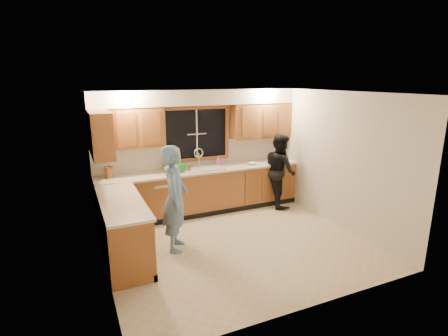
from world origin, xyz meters
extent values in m
plane|color=beige|center=(0.00, 0.00, 0.00)|extent=(4.20, 4.20, 0.00)
plane|color=silver|center=(0.00, 0.00, 2.50)|extent=(4.20, 4.20, 0.00)
plane|color=silver|center=(0.00, 1.90, 1.25)|extent=(4.20, 0.00, 4.20)
plane|color=silver|center=(-2.10, 0.00, 1.25)|extent=(0.00, 3.80, 3.80)
plane|color=silver|center=(2.10, 0.00, 1.25)|extent=(0.00, 3.80, 3.80)
cube|color=#A35F2F|center=(0.00, 1.60, 0.44)|extent=(4.20, 0.60, 0.88)
cube|color=#A35F2F|center=(-1.80, 0.35, 0.44)|extent=(0.60, 1.90, 0.88)
cube|color=beige|center=(0.00, 1.58, 0.90)|extent=(4.20, 0.63, 0.04)
cube|color=beige|center=(-1.79, 0.35, 0.90)|extent=(0.63, 1.90, 0.04)
cube|color=#A35F2F|center=(-1.43, 1.73, 1.83)|extent=(1.35, 0.33, 0.75)
cube|color=#A35F2F|center=(1.43, 1.73, 1.83)|extent=(1.35, 0.33, 0.75)
cube|color=#A35F2F|center=(-1.94, 1.12, 1.83)|extent=(0.33, 0.90, 0.75)
cube|color=white|center=(0.00, 1.72, 2.35)|extent=(4.20, 0.35, 0.30)
cube|color=black|center=(0.00, 1.90, 1.60)|extent=(1.30, 0.01, 1.00)
cube|color=#A35F2F|center=(0.00, 1.89, 2.14)|extent=(1.44, 0.03, 0.07)
cube|color=#A35F2F|center=(0.00, 1.89, 1.07)|extent=(1.44, 0.03, 0.07)
cube|color=#A35F2F|center=(-0.69, 1.89, 1.60)|extent=(0.07, 0.03, 1.00)
cube|color=#A35F2F|center=(0.69, 1.89, 1.60)|extent=(0.07, 0.03, 1.00)
cube|color=silver|center=(0.00, 1.60, 0.93)|extent=(0.86, 0.52, 0.03)
cube|color=silver|center=(-0.21, 1.60, 0.84)|extent=(0.38, 0.42, 0.18)
cube|color=silver|center=(0.21, 1.60, 0.84)|extent=(0.38, 0.42, 0.18)
cylinder|color=silver|center=(0.00, 1.80, 1.08)|extent=(0.04, 0.04, 0.28)
torus|color=silver|center=(0.00, 1.80, 1.22)|extent=(0.21, 0.03, 0.21)
cube|color=white|center=(-0.85, 1.59, 0.41)|extent=(0.60, 0.56, 0.82)
cube|color=white|center=(-1.80, -0.22, 0.45)|extent=(0.58, 0.75, 0.90)
imported|color=#6791C3|center=(-0.97, 0.25, 0.86)|extent=(0.62, 0.74, 1.72)
imported|color=black|center=(1.67, 1.28, 0.79)|extent=(0.69, 0.84, 1.59)
cube|color=#965829|center=(-1.81, 1.71, 1.03)|extent=(0.15, 0.14, 0.21)
cube|color=tan|center=(-0.51, 1.81, 1.10)|extent=(0.28, 0.13, 0.36)
cube|color=green|center=(-0.56, 1.61, 1.00)|extent=(0.41, 0.40, 0.15)
imported|color=#EC5997|center=(0.43, 1.78, 1.02)|extent=(0.12, 0.12, 0.20)
imported|color=silver|center=(1.12, 1.52, 0.94)|extent=(0.26, 0.26, 0.05)
cylinder|color=tan|center=(-0.35, 1.53, 0.98)|extent=(0.09, 0.09, 0.12)
cylinder|color=tan|center=(-0.32, 1.44, 0.98)|extent=(0.08, 0.08, 0.12)
camera|label=1|loc=(-2.41, -4.86, 2.71)|focal=28.00mm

